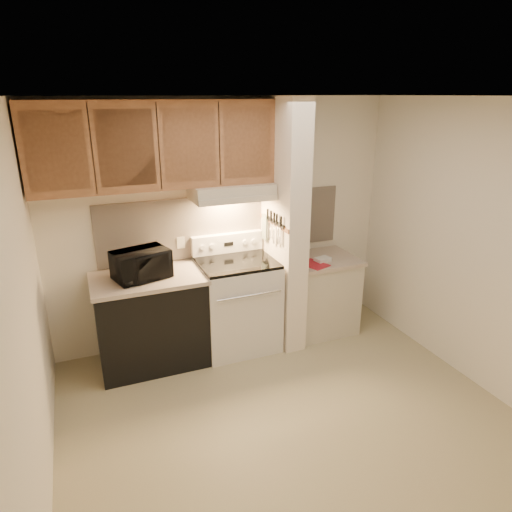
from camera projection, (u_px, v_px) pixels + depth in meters
floor at (285, 410)px, 3.84m from camera, size 3.60×3.60×0.00m
ceiling at (292, 96)px, 3.00m from camera, size 3.60×3.60×0.00m
wall_back at (225, 223)px, 4.73m from camera, size 3.60×2.50×0.02m
wall_left at (22, 313)px, 2.78m from camera, size 0.02×3.00×2.50m
wall_right at (470, 244)px, 4.06m from camera, size 0.02×3.00×2.50m
backsplash at (225, 225)px, 4.72m from camera, size 2.60×0.02×0.63m
range_body at (237, 305)px, 4.69m from camera, size 0.76×0.65×0.92m
oven_window at (248, 315)px, 4.40m from camera, size 0.50×0.01×0.30m
oven_handle at (250, 296)px, 4.30m from camera, size 0.65×0.02×0.02m
cooktop at (237, 262)px, 4.53m from camera, size 0.74×0.64×0.03m
range_backguard at (227, 243)px, 4.74m from camera, size 0.76×0.08×0.20m
range_display at (229, 244)px, 4.71m from camera, size 0.10×0.01×0.04m
range_knob_left_outer at (202, 247)px, 4.61m from camera, size 0.05×0.02×0.05m
range_knob_left_inner at (212, 246)px, 4.64m from camera, size 0.05×0.02×0.05m
range_knob_right_inner at (245, 242)px, 4.77m from camera, size 0.05×0.02×0.05m
range_knob_right_outer at (254, 241)px, 4.80m from camera, size 0.05×0.02×0.05m
dishwasher_front at (151, 322)px, 4.40m from camera, size 1.00×0.63×0.87m
left_countertop at (148, 279)px, 4.25m from camera, size 1.04×0.67×0.04m
spoon_rest at (138, 269)px, 4.39m from camera, size 0.26×0.16×0.02m
teal_jar at (148, 263)px, 4.43m from camera, size 0.12×0.12×0.11m
outlet at (181, 243)px, 4.59m from camera, size 0.08×0.01×0.12m
microwave at (141, 265)px, 4.16m from camera, size 0.56×0.45×0.27m
partition_pillar at (284, 226)px, 4.60m from camera, size 0.22×0.70×2.50m
pillar_trim at (273, 223)px, 4.55m from camera, size 0.01×0.70×0.04m
knife_strip at (275, 222)px, 4.49m from camera, size 0.02×0.42×0.04m
knife_blade_a at (280, 236)px, 4.39m from camera, size 0.01×0.03×0.16m
knife_handle_a at (281, 221)px, 4.33m from camera, size 0.02×0.02×0.10m
knife_blade_b at (278, 236)px, 4.45m from camera, size 0.01×0.04×0.18m
knife_handle_b at (277, 219)px, 4.41m from camera, size 0.02×0.02×0.10m
knife_blade_c at (274, 234)px, 4.53m from camera, size 0.01×0.04×0.20m
knife_handle_c at (274, 218)px, 4.47m from camera, size 0.02×0.02×0.10m
knife_blade_d at (271, 230)px, 4.59m from camera, size 0.01×0.04×0.16m
knife_handle_d at (271, 216)px, 4.53m from camera, size 0.02×0.02×0.10m
knife_blade_e at (267, 229)px, 4.67m from camera, size 0.01×0.04×0.18m
knife_handle_e at (268, 214)px, 4.61m from camera, size 0.02×0.02×0.10m
oven_mitt at (265, 227)px, 4.72m from camera, size 0.03×0.11×0.26m
right_cab_base at (320, 296)px, 5.05m from camera, size 0.70×0.60×0.81m
right_countertop at (322, 260)px, 4.91m from camera, size 0.74×0.64×0.04m
red_folder at (314, 264)px, 4.70m from camera, size 0.29×0.34×0.01m
white_box at (323, 260)px, 4.79m from camera, size 0.18×0.14×0.04m
range_hood at (231, 191)px, 4.41m from camera, size 0.78×0.44×0.15m
hood_lip at (239, 200)px, 4.24m from camera, size 0.78×0.04×0.06m
upper_cabinets at (155, 145)px, 4.05m from camera, size 2.18×0.33×0.77m
cab_door_a at (56, 151)px, 3.62m from camera, size 0.46×0.01×0.63m
cab_gap_a at (92, 150)px, 3.72m from camera, size 0.01×0.01×0.73m
cab_door_b at (126, 148)px, 3.82m from camera, size 0.46×0.01×0.63m
cab_gap_b at (159, 147)px, 3.91m from camera, size 0.01×0.01×0.73m
cab_door_c at (190, 145)px, 4.01m from camera, size 0.46×0.01×0.63m
cab_gap_c at (219, 144)px, 4.10m from camera, size 0.01×0.01×0.73m
cab_door_d at (248, 143)px, 4.20m from camera, size 0.46×0.01×0.63m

